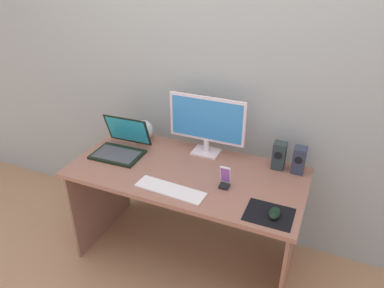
{
  "coord_description": "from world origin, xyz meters",
  "views": [
    {
      "loc": [
        0.78,
        -1.72,
        1.93
      ],
      "look_at": [
        0.05,
        -0.02,
        0.93
      ],
      "focal_mm": 33.29,
      "sensor_mm": 36.0,
      "label": 1
    }
  ],
  "objects_px": {
    "monitor": "(207,123)",
    "keyboard_external": "(170,190)",
    "fishbowl": "(143,130)",
    "phone_in_dock": "(225,180)",
    "speaker_near_monitor": "(279,156)",
    "speaker_right": "(299,160)",
    "laptop": "(121,146)",
    "mouse": "(275,213)"
  },
  "relations": [
    {
      "from": "monitor",
      "to": "keyboard_external",
      "type": "xyz_separation_m",
      "value": [
        -0.03,
        -0.49,
        -0.22
      ]
    },
    {
      "from": "fishbowl",
      "to": "phone_in_dock",
      "type": "distance_m",
      "value": 0.81
    },
    {
      "from": "speaker_near_monitor",
      "to": "phone_in_dock",
      "type": "height_order",
      "value": "speaker_near_monitor"
    },
    {
      "from": "speaker_near_monitor",
      "to": "keyboard_external",
      "type": "distance_m",
      "value": 0.72
    },
    {
      "from": "phone_in_dock",
      "to": "speaker_right",
      "type": "bearing_deg",
      "value": 42.2
    },
    {
      "from": "laptop",
      "to": "phone_in_dock",
      "type": "xyz_separation_m",
      "value": [
        0.78,
        -0.11,
        0.0
      ]
    },
    {
      "from": "speaker_right",
      "to": "mouse",
      "type": "bearing_deg",
      "value": -95.14
    },
    {
      "from": "monitor",
      "to": "speaker_right",
      "type": "height_order",
      "value": "monitor"
    },
    {
      "from": "keyboard_external",
      "to": "monitor",
      "type": "bearing_deg",
      "value": 89.49
    },
    {
      "from": "speaker_near_monitor",
      "to": "fishbowl",
      "type": "xyz_separation_m",
      "value": [
        -0.98,
        0.0,
        -0.02
      ]
    },
    {
      "from": "speaker_right",
      "to": "fishbowl",
      "type": "relative_size",
      "value": 1.14
    },
    {
      "from": "monitor",
      "to": "laptop",
      "type": "bearing_deg",
      "value": -157.4
    },
    {
      "from": "speaker_right",
      "to": "phone_in_dock",
      "type": "relative_size",
      "value": 1.24
    },
    {
      "from": "laptop",
      "to": "speaker_right",
      "type": "bearing_deg",
      "value": 11.03
    },
    {
      "from": "keyboard_external",
      "to": "speaker_right",
      "type": "bearing_deg",
      "value": 40.57
    },
    {
      "from": "monitor",
      "to": "laptop",
      "type": "distance_m",
      "value": 0.61
    },
    {
      "from": "speaker_near_monitor",
      "to": "phone_in_dock",
      "type": "relative_size",
      "value": 1.29
    },
    {
      "from": "mouse",
      "to": "phone_in_dock",
      "type": "relative_size",
      "value": 0.72
    },
    {
      "from": "fishbowl",
      "to": "mouse",
      "type": "xyz_separation_m",
      "value": [
        1.06,
        -0.48,
        -0.05
      ]
    },
    {
      "from": "fishbowl",
      "to": "phone_in_dock",
      "type": "relative_size",
      "value": 1.09
    },
    {
      "from": "fishbowl",
      "to": "mouse",
      "type": "height_order",
      "value": "fishbowl"
    },
    {
      "from": "speaker_near_monitor",
      "to": "fishbowl",
      "type": "height_order",
      "value": "speaker_near_monitor"
    },
    {
      "from": "speaker_near_monitor",
      "to": "fishbowl",
      "type": "relative_size",
      "value": 1.18
    },
    {
      "from": "phone_in_dock",
      "to": "speaker_near_monitor",
      "type": "bearing_deg",
      "value": 53.79
    },
    {
      "from": "monitor",
      "to": "keyboard_external",
      "type": "bearing_deg",
      "value": -93.75
    },
    {
      "from": "monitor",
      "to": "speaker_near_monitor",
      "type": "bearing_deg",
      "value": 0.05
    },
    {
      "from": "monitor",
      "to": "mouse",
      "type": "height_order",
      "value": "monitor"
    },
    {
      "from": "speaker_right",
      "to": "laptop",
      "type": "relative_size",
      "value": 0.51
    },
    {
      "from": "monitor",
      "to": "speaker_right",
      "type": "bearing_deg",
      "value": 0.04
    },
    {
      "from": "mouse",
      "to": "phone_in_dock",
      "type": "bearing_deg",
      "value": 156.32
    },
    {
      "from": "monitor",
      "to": "mouse",
      "type": "distance_m",
      "value": 0.77
    },
    {
      "from": "laptop",
      "to": "fishbowl",
      "type": "relative_size",
      "value": 2.24
    },
    {
      "from": "keyboard_external",
      "to": "mouse",
      "type": "distance_m",
      "value": 0.6
    },
    {
      "from": "mouse",
      "to": "phone_in_dock",
      "type": "distance_m",
      "value": 0.36
    },
    {
      "from": "monitor",
      "to": "phone_in_dock",
      "type": "xyz_separation_m",
      "value": [
        0.25,
        -0.33,
        -0.18
      ]
    },
    {
      "from": "speaker_right",
      "to": "mouse",
      "type": "relative_size",
      "value": 1.72
    },
    {
      "from": "laptop",
      "to": "keyboard_external",
      "type": "height_order",
      "value": "laptop"
    },
    {
      "from": "mouse",
      "to": "phone_in_dock",
      "type": "xyz_separation_m",
      "value": [
        -0.32,
        0.15,
        0.03
      ]
    },
    {
      "from": "laptop",
      "to": "monitor",
      "type": "bearing_deg",
      "value": 22.6
    },
    {
      "from": "monitor",
      "to": "laptop",
      "type": "xyz_separation_m",
      "value": [
        -0.54,
        -0.22,
        -0.18
      ]
    },
    {
      "from": "monitor",
      "to": "laptop",
      "type": "relative_size",
      "value": 1.54
    },
    {
      "from": "speaker_right",
      "to": "phone_in_dock",
      "type": "xyz_separation_m",
      "value": [
        -0.36,
        -0.33,
        -0.04
      ]
    }
  ]
}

